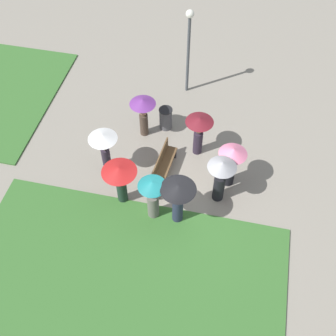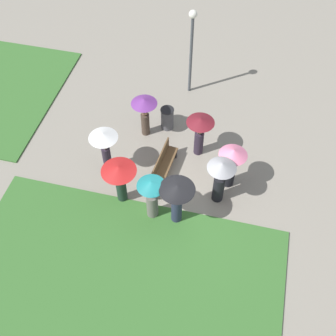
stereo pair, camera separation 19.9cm
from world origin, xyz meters
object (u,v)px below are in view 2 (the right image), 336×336
at_px(lamp_post, 192,41).
at_px(crowd_person_maroon, 200,130).
at_px(trash_bin, 167,118).
at_px(park_bench, 162,165).
at_px(crowd_person_grey, 220,177).
at_px(crowd_person_black, 177,196).
at_px(crowd_person_red, 120,176).
at_px(crowd_person_white, 104,144).
at_px(crowd_person_purple, 144,110).
at_px(crowd_person_teal, 152,194).
at_px(crowd_person_pink, 232,162).

xyz_separation_m(lamp_post, crowd_person_maroon, (-3.34, -1.05, -1.27)).
bearing_deg(trash_bin, park_bench, -170.52).
bearing_deg(crowd_person_grey, crowd_person_black, -38.38).
bearing_deg(crowd_person_grey, park_bench, -98.52).
xyz_separation_m(park_bench, crowd_person_grey, (-0.59, -2.11, 0.76)).
height_order(crowd_person_red, crowd_person_black, crowd_person_black).
bearing_deg(crowd_person_white, crowd_person_maroon, -18.85).
xyz_separation_m(crowd_person_grey, crowd_person_purple, (2.41, 3.24, 0.03)).
bearing_deg(crowd_person_black, crowd_person_grey, 45.30).
xyz_separation_m(lamp_post, crowd_person_teal, (-6.44, -0.09, -1.29)).
bearing_deg(crowd_person_teal, park_bench, -70.31).
xyz_separation_m(crowd_person_maroon, crowd_person_teal, (-3.09, 0.95, -0.03)).
bearing_deg(crowd_person_pink, crowd_person_white, -59.97).
bearing_deg(park_bench, crowd_person_purple, 36.82).
height_order(park_bench, crowd_person_purple, crowd_person_purple).
distance_m(crowd_person_red, crowd_person_purple, 3.21).
xyz_separation_m(crowd_person_teal, crowd_person_purple, (3.58, 1.24, 0.07)).
bearing_deg(lamp_post, crowd_person_purple, 158.19).
xyz_separation_m(lamp_post, crowd_person_pink, (-4.54, -2.37, -1.26)).
height_order(lamp_post, crowd_person_purple, lamp_post).
height_order(crowd_person_red, crowd_person_grey, crowd_person_grey).
relative_size(crowd_person_red, crowd_person_maroon, 1.01).
height_order(crowd_person_red, crowd_person_purple, crowd_person_red).
relative_size(lamp_post, crowd_person_pink, 2.08).
relative_size(crowd_person_maroon, crowd_person_purple, 1.00).
bearing_deg(crowd_person_white, crowd_person_red, -97.99).
bearing_deg(lamp_post, crowd_person_black, -171.92).
relative_size(crowd_person_red, crowd_person_pink, 0.98).
distance_m(crowd_person_red, crowd_person_grey, 3.28).
distance_m(park_bench, crowd_person_maroon, 1.85).
xyz_separation_m(crowd_person_red, crowd_person_grey, (0.80, -3.18, -0.09)).
height_order(park_bench, crowd_person_teal, crowd_person_teal).
bearing_deg(crowd_person_white, lamp_post, 21.78).
distance_m(lamp_post, crowd_person_maroon, 3.73).
xyz_separation_m(lamp_post, crowd_person_purple, (-2.86, 1.14, -1.22)).
xyz_separation_m(crowd_person_pink, crowd_person_black, (-1.89, 1.46, 0.14)).
height_order(trash_bin, crowd_person_teal, crowd_person_teal).
bearing_deg(crowd_person_black, lamp_post, 98.84).
distance_m(trash_bin, crowd_person_pink, 3.61).
relative_size(park_bench, lamp_post, 0.53).
relative_size(crowd_person_pink, crowd_person_maroon, 1.03).
relative_size(lamp_post, crowd_person_red, 2.12).
relative_size(crowd_person_red, crowd_person_white, 0.95).
height_order(crowd_person_teal, crowd_person_purple, crowd_person_teal).
height_order(crowd_person_grey, crowd_person_purple, crowd_person_grey).
bearing_deg(crowd_person_red, crowd_person_purple, -90.36).
distance_m(lamp_post, trash_bin, 3.11).
relative_size(crowd_person_black, crowd_person_teal, 1.03).
xyz_separation_m(trash_bin, crowd_person_maroon, (-1.00, -1.44, 0.74)).
bearing_deg(crowd_person_pink, crowd_person_grey, 4.59).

